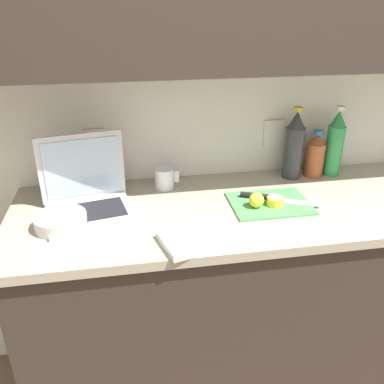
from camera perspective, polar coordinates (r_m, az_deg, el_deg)
The scene contains 14 objects.
ground_plane at distance 2.21m, azimuth 8.56°, elevation -23.62°, with size 12.00×12.00×0.00m, color brown.
wall_back at distance 1.68m, azimuth 9.60°, elevation 21.76°, with size 5.20×0.38×2.60m.
counter_unit at distance 1.88m, azimuth 10.06°, elevation -13.89°, with size 1.99×0.63×0.94m.
laptop at distance 1.56m, azimuth -14.53°, elevation -0.33°, with size 0.36×0.32×0.28m.
cutting_board at distance 1.61m, azimuth 10.82°, elevation -1.58°, with size 0.30×0.23×0.01m, color #4C9E51.
knife at distance 1.63m, azimuth 10.27°, elevation -0.74°, with size 0.29×0.15×0.02m.
lemon_half_cut at distance 1.59m, azimuth 11.59°, elevation -1.25°, with size 0.06×0.06×0.03m.
lemon_whole_beside at distance 1.55m, azimuth 9.03°, elevation -1.13°, with size 0.06×0.06×0.06m.
bottle_green_soda at distance 1.91m, azimuth 19.40°, elevation 6.39°, with size 0.08×0.08×0.31m.
bottle_oil_tall at distance 1.89m, azimuth 16.87°, elevation 4.94°, with size 0.08×0.08×0.21m.
bottle_water_clear at distance 1.82m, azimuth 14.12°, elevation 6.30°, with size 0.08×0.08×0.32m.
measuring_cup at distance 1.71m, azimuth -3.86°, elevation 1.96°, with size 0.10×0.08×0.09m.
bowl_white at distance 1.49m, azimuth -17.95°, elevation -3.90°, with size 0.18×0.18×0.05m.
dish_towel at distance 1.34m, azimuth 0.50°, elevation -6.62°, with size 0.22×0.16×0.02m, color silver.
Camera 1 is at (-0.54, -1.34, 1.67)m, focal length 38.00 mm.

